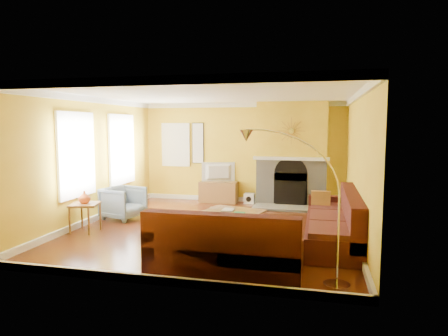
% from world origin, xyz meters
% --- Properties ---
extents(floor, '(5.50, 6.00, 0.02)m').
position_xyz_m(floor, '(0.00, 0.00, -0.01)').
color(floor, '#602B14').
rests_on(floor, ground).
extents(ceiling, '(5.50, 6.00, 0.02)m').
position_xyz_m(ceiling, '(0.00, 0.00, 2.71)').
color(ceiling, white).
rests_on(ceiling, ground).
extents(wall_back, '(5.50, 0.02, 2.70)m').
position_xyz_m(wall_back, '(0.00, 3.01, 1.35)').
color(wall_back, gold).
rests_on(wall_back, ground).
extents(wall_front, '(5.50, 0.02, 2.70)m').
position_xyz_m(wall_front, '(0.00, -3.01, 1.35)').
color(wall_front, gold).
rests_on(wall_front, ground).
extents(wall_left, '(0.02, 6.00, 2.70)m').
position_xyz_m(wall_left, '(-2.76, 0.00, 1.35)').
color(wall_left, gold).
rests_on(wall_left, ground).
extents(wall_right, '(0.02, 6.00, 2.70)m').
position_xyz_m(wall_right, '(2.76, 0.00, 1.35)').
color(wall_right, gold).
rests_on(wall_right, ground).
extents(baseboard, '(5.50, 6.00, 0.12)m').
position_xyz_m(baseboard, '(0.00, 0.00, 0.06)').
color(baseboard, white).
rests_on(baseboard, floor).
extents(crown_molding, '(5.50, 6.00, 0.12)m').
position_xyz_m(crown_molding, '(0.00, 0.00, 2.64)').
color(crown_molding, white).
rests_on(crown_molding, ceiling).
extents(window_left_near, '(0.06, 1.22, 1.72)m').
position_xyz_m(window_left_near, '(-2.72, 1.30, 1.50)').
color(window_left_near, white).
rests_on(window_left_near, wall_left).
extents(window_left_far, '(0.06, 1.22, 1.72)m').
position_xyz_m(window_left_far, '(-2.72, -0.60, 1.50)').
color(window_left_far, white).
rests_on(window_left_far, wall_left).
extents(window_back, '(0.82, 0.06, 1.22)m').
position_xyz_m(window_back, '(-1.90, 2.96, 1.55)').
color(window_back, white).
rests_on(window_back, wall_back).
extents(wall_art, '(0.34, 0.04, 1.14)m').
position_xyz_m(wall_art, '(-1.25, 2.97, 1.60)').
color(wall_art, white).
rests_on(wall_art, wall_back).
extents(fireplace, '(1.80, 0.40, 2.70)m').
position_xyz_m(fireplace, '(1.35, 2.80, 1.35)').
color(fireplace, gray).
rests_on(fireplace, floor).
extents(mantel, '(1.92, 0.22, 0.08)m').
position_xyz_m(mantel, '(1.35, 2.56, 1.25)').
color(mantel, white).
rests_on(mantel, fireplace).
extents(hearth, '(1.80, 0.70, 0.06)m').
position_xyz_m(hearth, '(1.35, 2.25, 0.03)').
color(hearth, gray).
rests_on(hearth, floor).
extents(sunburst, '(0.70, 0.04, 0.70)m').
position_xyz_m(sunburst, '(1.35, 2.57, 1.95)').
color(sunburst, olive).
rests_on(sunburst, fireplace).
extents(rug, '(2.40, 1.80, 0.02)m').
position_xyz_m(rug, '(0.35, -0.30, 0.01)').
color(rug, beige).
rests_on(rug, floor).
extents(sectional_sofa, '(3.10, 3.70, 0.90)m').
position_xyz_m(sectional_sofa, '(1.20, -0.85, 0.45)').
color(sectional_sofa, '#471916').
rests_on(sectional_sofa, floor).
extents(coffee_table, '(1.34, 1.34, 0.44)m').
position_xyz_m(coffee_table, '(0.40, -0.35, 0.22)').
color(coffee_table, white).
rests_on(coffee_table, floor).
extents(media_console, '(1.03, 0.46, 0.57)m').
position_xyz_m(media_console, '(-0.60, 2.75, 0.28)').
color(media_console, olive).
rests_on(media_console, floor).
extents(tv, '(0.90, 0.40, 0.52)m').
position_xyz_m(tv, '(-0.60, 2.75, 0.83)').
color(tv, black).
rests_on(tv, media_console).
extents(subwoofer, '(0.27, 0.27, 0.27)m').
position_xyz_m(subwoofer, '(0.25, 2.78, 0.14)').
color(subwoofer, white).
rests_on(subwoofer, floor).
extents(armchair, '(0.96, 0.95, 0.72)m').
position_xyz_m(armchair, '(-2.20, 0.35, 0.36)').
color(armchair, slate).
rests_on(armchair, floor).
extents(side_table, '(0.63, 0.63, 0.57)m').
position_xyz_m(side_table, '(-2.40, -0.85, 0.28)').
color(side_table, olive).
rests_on(side_table, floor).
extents(vase, '(0.31, 0.31, 0.25)m').
position_xyz_m(vase, '(-2.40, -0.85, 0.69)').
color(vase, '#D8591E').
rests_on(vase, side_table).
extents(book, '(0.23, 0.31, 0.03)m').
position_xyz_m(book, '(0.23, -0.24, 0.45)').
color(book, white).
rests_on(book, coffee_table).
extents(arc_lamp, '(1.30, 0.36, 2.02)m').
position_xyz_m(arc_lamp, '(1.75, -2.55, 1.01)').
color(arc_lamp, silver).
rests_on(arc_lamp, floor).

